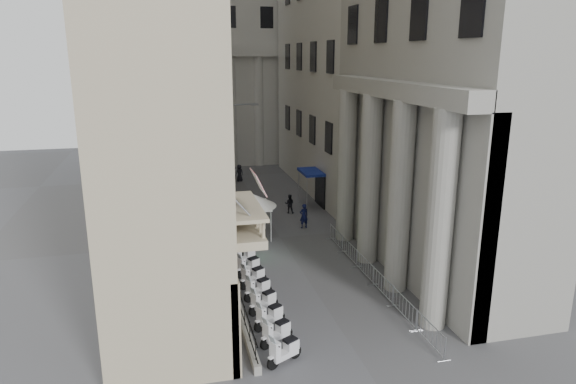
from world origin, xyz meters
The scene contains 31 objects.
far_building centered at (0.00, 48.00, 15.00)m, with size 22.00×10.00×30.00m, color #B3B0A9.
iron_fence centered at (-4.30, 18.00, 0.00)m, with size 0.30×28.00×1.40m, color black, non-canonical shape.
blue_awning centered at (4.15, 26.00, 0.00)m, with size 1.60×3.00×3.00m, color navy, non-canonical shape.
flag centered at (-4.00, 5.00, 0.00)m, with size 1.00×1.40×8.20m, color #9E0C11, non-canonical shape.
scooter_0 centered at (-3.10, 4.59, 0.00)m, with size 0.56×1.40×1.50m, color white, non-canonical shape.
scooter_1 centered at (-3.10, 6.07, 0.00)m, with size 0.56×1.40×1.50m, color white, non-canonical shape.
scooter_2 centered at (-3.10, 7.55, 0.00)m, with size 0.56×1.40×1.50m, color white, non-canonical shape.
scooter_3 centered at (-3.10, 9.03, 0.00)m, with size 0.56×1.40×1.50m, color white, non-canonical shape.
scooter_4 centered at (-3.10, 10.50, 0.00)m, with size 0.56×1.40×1.50m, color white, non-canonical shape.
scooter_5 centered at (-3.10, 11.98, 0.00)m, with size 0.56×1.40×1.50m, color white, non-canonical shape.
scooter_6 centered at (-3.10, 13.46, 0.00)m, with size 0.56×1.40×1.50m, color white, non-canonical shape.
scooter_7 centered at (-3.10, 14.94, 0.00)m, with size 0.56×1.40×1.50m, color white, non-canonical shape.
scooter_8 centered at (-3.10, 16.42, 0.00)m, with size 0.56×1.40×1.50m, color white, non-canonical shape.
scooter_9 centered at (-3.10, 17.90, 0.00)m, with size 0.56×1.40×1.50m, color white, non-canonical shape.
scooter_10 centered at (-3.10, 19.38, 0.00)m, with size 0.56×1.40×1.50m, color white, non-canonical shape.
scooter_11 centered at (-3.10, 20.85, 0.00)m, with size 0.56×1.40×1.50m, color white, non-canonical shape.
scooter_12 centered at (-3.10, 22.33, 0.00)m, with size 0.56×1.40×1.50m, color white, non-canonical shape.
scooter_13 centered at (-3.10, 23.81, 0.00)m, with size 0.56×1.40×1.50m, color white, non-canonical shape.
scooter_14 centered at (-3.10, 25.29, 0.00)m, with size 0.56×1.40×1.50m, color white, non-canonical shape.
barrier_0 centered at (3.27, 4.37, 0.00)m, with size 0.60×2.40×1.10m, color #A9ABB0, non-canonical shape.
barrier_1 centered at (3.27, 6.87, 0.00)m, with size 0.60×2.40×1.10m, color #A9ABB0, non-canonical shape.
barrier_2 centered at (3.27, 9.37, 0.00)m, with size 0.60×2.40×1.10m, color #A9ABB0, non-canonical shape.
barrier_3 centered at (3.27, 11.87, 0.00)m, with size 0.60×2.40×1.10m, color #A9ABB0, non-canonical shape.
barrier_4 centered at (3.27, 14.37, 0.00)m, with size 0.60×2.40×1.10m, color #A9ABB0, non-canonical shape.
barrier_5 centered at (3.27, 16.87, 0.00)m, with size 0.60×2.40×1.10m, color #A9ABB0, non-canonical shape.
security_tent centered at (-2.13, 20.00, 2.64)m, with size 3.89×3.89×3.16m.
street_lamp centered at (-2.17, 26.75, 5.05)m, with size 2.69×0.91×8.46m.
info_kiosk centered at (-3.10, 16.08, 0.96)m, with size 0.38×0.92×1.91m.
pedestrian_a centered at (2.12, 20.77, 0.90)m, with size 0.66×0.43×1.81m, color #0E1238.
pedestrian_b centered at (1.98, 24.54, 0.76)m, with size 0.74×0.57×1.52m, color black.
pedestrian_c centered at (-0.33, 36.00, 0.84)m, with size 0.82×0.54×1.68m, color black.
Camera 1 is at (-7.28, -13.28, 12.12)m, focal length 32.00 mm.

